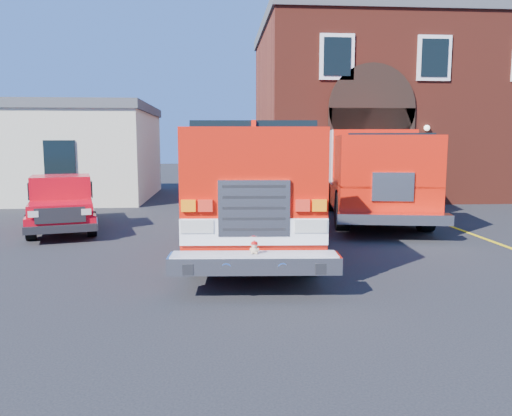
{
  "coord_description": "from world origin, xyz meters",
  "views": [
    {
      "loc": [
        -0.75,
        -11.25,
        2.64
      ],
      "look_at": [
        0.0,
        -1.2,
        1.3
      ],
      "focal_mm": 35.0,
      "sensor_mm": 36.0,
      "label": 1
    }
  ],
  "objects": [
    {
      "name": "parking_stripe_mid",
      "position": [
        6.5,
        4.0,
        0.0
      ],
      "size": [
        0.12,
        3.0,
        0.01
      ],
      "primitive_type": "cube",
      "color": "#DFB70B",
      "rests_on": "ground"
    },
    {
      "name": "parking_stripe_near",
      "position": [
        6.5,
        1.0,
        0.0
      ],
      "size": [
        0.12,
        3.0,
        0.01
      ],
      "primitive_type": "cube",
      "color": "#DFB70B",
      "rests_on": "ground"
    },
    {
      "name": "fire_station",
      "position": [
        8.99,
        13.98,
        4.25
      ],
      "size": [
        15.2,
        10.2,
        8.45
      ],
      "color": "maroon",
      "rests_on": "ground"
    },
    {
      "name": "secondary_truck",
      "position": [
        4.65,
        6.26,
        1.66
      ],
      "size": [
        4.36,
        9.73,
        3.05
      ],
      "color": "black",
      "rests_on": "ground"
    },
    {
      "name": "parking_stripe_far",
      "position": [
        6.5,
        7.0,
        0.0
      ],
      "size": [
        0.12,
        3.0,
        0.01
      ],
      "primitive_type": "cube",
      "color": "#DFB70B",
      "rests_on": "ground"
    },
    {
      "name": "ground",
      "position": [
        0.0,
        0.0,
        0.0
      ],
      "size": [
        100.0,
        100.0,
        0.0
      ],
      "primitive_type": "plane",
      "color": "black",
      "rests_on": "ground"
    },
    {
      "name": "fire_engine",
      "position": [
        0.1,
        1.94,
        1.58
      ],
      "size": [
        3.28,
        10.04,
        3.05
      ],
      "color": "black",
      "rests_on": "ground"
    },
    {
      "name": "side_building",
      "position": [
        -9.0,
        13.0,
        2.2
      ],
      "size": [
        10.2,
        8.2,
        4.35
      ],
      "color": "beige",
      "rests_on": "ground"
    },
    {
      "name": "pickup_truck",
      "position": [
        -5.51,
        4.17,
        0.78
      ],
      "size": [
        3.09,
        5.31,
        1.64
      ],
      "color": "black",
      "rests_on": "ground"
    }
  ]
}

